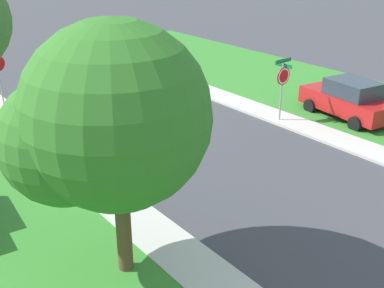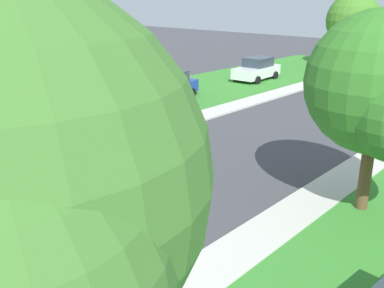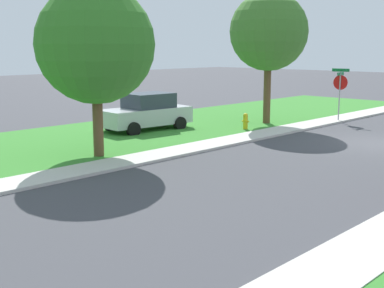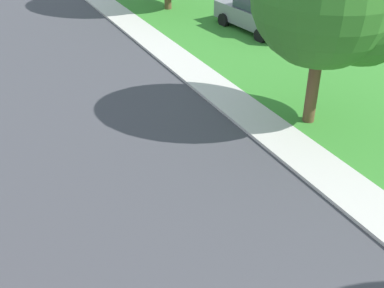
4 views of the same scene
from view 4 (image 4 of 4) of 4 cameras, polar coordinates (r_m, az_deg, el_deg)
name	(u,v)px [view 4 (image 4 of 4)]	position (r m, az deg, el deg)	size (l,w,h in m)	color
sidewalk_east	(229,98)	(16.35, 4.35, 5.44)	(1.40, 56.00, 0.10)	beige
lawn_east	(336,73)	(19.05, 16.66, 8.08)	(8.00, 56.00, 0.08)	#38842D
car_grey_across_road	(258,13)	(22.82, 7.87, 15.18)	(2.37, 4.46, 1.76)	gray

